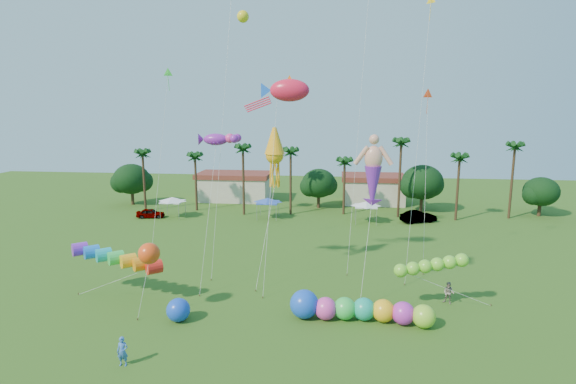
# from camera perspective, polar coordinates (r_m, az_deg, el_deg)

# --- Properties ---
(ground) EXTENTS (160.00, 160.00, 0.00)m
(ground) POSITION_cam_1_polar(r_m,az_deg,el_deg) (30.72, -2.24, -20.29)
(ground) COLOR #285116
(ground) RESTS_ON ground
(tree_line) EXTENTS (69.46, 8.91, 11.00)m
(tree_line) POSITION_cam_1_polar(r_m,az_deg,el_deg) (71.01, 5.96, 1.14)
(tree_line) COLOR #3A2819
(tree_line) RESTS_ON ground
(buildings_row) EXTENTS (35.00, 7.00, 4.00)m
(buildings_row) POSITION_cam_1_polar(r_m,az_deg,el_deg) (77.64, 1.06, 0.29)
(buildings_row) COLOR beige
(buildings_row) RESTS_ON ground
(tent_row) EXTENTS (31.00, 4.00, 0.60)m
(tent_row) POSITION_cam_1_polar(r_m,az_deg,el_deg) (64.54, -2.66, -1.13)
(tent_row) COLOR white
(tent_row) RESTS_ON ground
(car_a) EXTENTS (4.20, 2.21, 1.36)m
(car_a) POSITION_cam_1_polar(r_m,az_deg,el_deg) (68.96, -17.05, -2.59)
(car_a) COLOR #4C4C54
(car_a) RESTS_ON ground
(car_b) EXTENTS (5.30, 3.54, 1.65)m
(car_b) POSITION_cam_1_polar(r_m,az_deg,el_deg) (65.89, 16.24, -3.02)
(car_b) COLOR #4C4C54
(car_b) RESTS_ON ground
(spectator_a) EXTENTS (0.72, 0.50, 1.89)m
(spectator_a) POSITION_cam_1_polar(r_m,az_deg,el_deg) (31.22, -20.27, -18.46)
(spectator_a) COLOR #3668BE
(spectator_a) RESTS_ON ground
(spectator_b) EXTENTS (1.12, 1.04, 1.83)m
(spectator_b) POSITION_cam_1_polar(r_m,az_deg,el_deg) (39.83, 19.73, -11.98)
(spectator_b) COLOR gray
(spectator_b) RESTS_ON ground
(caterpillar_inflatable) EXTENTS (10.79, 2.59, 2.20)m
(caterpillar_inflatable) POSITION_cam_1_polar(r_m,az_deg,el_deg) (35.19, 8.57, -14.50)
(caterpillar_inflatable) COLOR #E93DA9
(caterpillar_inflatable) RESTS_ON ground
(blue_ball) EXTENTS (1.77, 1.77, 1.77)m
(blue_ball) POSITION_cam_1_polar(r_m,az_deg,el_deg) (35.75, -13.76, -14.34)
(blue_ball) COLOR blue
(blue_ball) RESTS_ON ground
(rainbow_tube) EXTENTS (9.15, 5.23, 3.68)m
(rainbow_tube) POSITION_cam_1_polar(r_m,az_deg,el_deg) (39.36, -19.50, -8.84)
(rainbow_tube) COLOR red
(rainbow_tube) RESTS_ON ground
(green_worm) EXTENTS (10.48, 2.12, 3.83)m
(green_worm) POSITION_cam_1_polar(r_m,az_deg,el_deg) (36.99, 14.12, -9.66)
(green_worm) COLOR #71D02E
(green_worm) RESTS_ON ground
(orange_ball_kite) EXTENTS (1.72, 1.77, 5.83)m
(orange_ball_kite) POSITION_cam_1_polar(r_m,az_deg,el_deg) (35.68, -17.23, -7.47)
(orange_ball_kite) COLOR #F54514
(orange_ball_kite) RESTS_ON ground
(merman_kite) EXTENTS (2.77, 4.73, 13.18)m
(merman_kite) POSITION_cam_1_polar(r_m,az_deg,el_deg) (37.83, 10.74, 2.10)
(merman_kite) COLOR #E49981
(merman_kite) RESTS_ON ground
(fish_kite) EXTENTS (5.63, 7.51, 18.50)m
(fish_kite) POSITION_cam_1_polar(r_m,az_deg,el_deg) (41.19, 0.19, 12.78)
(fish_kite) COLOR #F11A3C
(fish_kite) RESTS_ON ground
(squid_kite) EXTENTS (2.11, 5.56, 14.20)m
(squid_kite) POSITION_cam_1_polar(r_m,az_deg,el_deg) (41.72, -1.71, 4.70)
(squid_kite) COLOR #FFA314
(squid_kite) RESTS_ON ground
(lobster_kite) EXTENTS (4.44, 6.62, 13.79)m
(lobster_kite) POSITION_cam_1_polar(r_m,az_deg,el_deg) (41.44, -9.16, 6.61)
(lobster_kite) COLOR purple
(lobster_kite) RESTS_ON ground
(delta_kite_red) EXTENTS (1.16, 3.49, 17.69)m
(delta_kite_red) POSITION_cam_1_polar(r_m,az_deg,el_deg) (46.20, 17.33, 11.35)
(delta_kite_red) COLOR #EE431A
(delta_kite_red) RESTS_ON ground
(delta_kite_yellow) EXTENTS (2.05, 3.79, 25.64)m
(delta_kite_yellow) POSITION_cam_1_polar(r_m,az_deg,el_deg) (44.18, 17.59, 21.18)
(delta_kite_yellow) COLOR yellow
(delta_kite_yellow) RESTS_ON ground
(delta_kite_green) EXTENTS (2.14, 3.49, 19.73)m
(delta_kite_green) POSITION_cam_1_polar(r_m,az_deg,el_deg) (47.18, -15.05, 13.72)
(delta_kite_green) COLOR #34E038
(delta_kite_green) RESTS_ON ground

